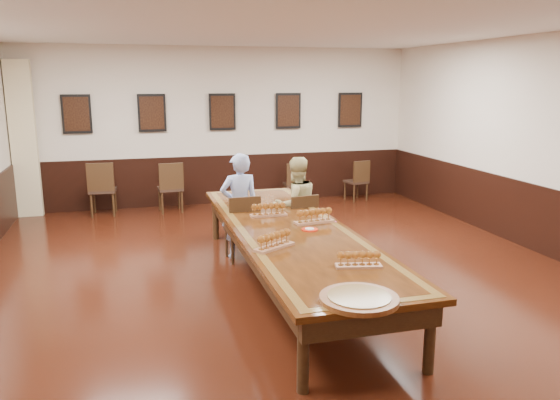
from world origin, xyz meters
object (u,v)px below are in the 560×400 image
object	(u,v)px
spare_chair_a	(103,188)
carved_platter	(359,299)
person_woman	(296,205)
chair_man	(242,227)
spare_chair_b	(170,187)
spare_chair_c	(294,183)
conference_table	(291,239)
spare_chair_d	(356,180)
chair_woman	(299,224)
person_man	(240,206)

from	to	relation	value
spare_chair_a	carved_platter	size ratio (longest dim) A/B	1.45
spare_chair_a	person_woman	xyz separation A→B (m)	(2.86, -3.23, 0.20)
chair_man	spare_chair_b	size ratio (longest dim) A/B	0.97
carved_platter	spare_chair_c	bearing A→B (deg)	77.52
spare_chair_a	carved_platter	bearing A→B (deg)	112.67
conference_table	carved_platter	size ratio (longest dim) A/B	7.01
spare_chair_c	spare_chair_b	bearing A→B (deg)	4.73
spare_chair_d	conference_table	size ratio (longest dim) A/B	0.17
spare_chair_a	carved_platter	world-z (taller)	spare_chair_a
chair_man	conference_table	size ratio (longest dim) A/B	0.19
chair_woman	spare_chair_d	bearing A→B (deg)	-134.89
spare_chair_b	spare_chair_d	bearing A→B (deg)	176.02
spare_chair_c	spare_chair_d	distance (m)	1.37
spare_chair_c	person_woman	size ratio (longest dim) A/B	0.60
spare_chair_b	person_man	distance (m)	3.26
spare_chair_b	conference_table	size ratio (longest dim) A/B	0.20
spare_chair_c	conference_table	xyz separation A→B (m)	(-1.41, -4.53, 0.18)
chair_man	carved_platter	world-z (taller)	chair_man
person_woman	carved_platter	xyz separation A→B (m)	(-0.56, -3.62, 0.05)
carved_platter	person_man	bearing A→B (deg)	94.41
conference_table	person_woman	bearing A→B (deg)	70.46
spare_chair_c	person_woman	distance (m)	3.38
chair_man	spare_chair_a	size ratio (longest dim) A/B	0.93
spare_chair_a	carved_platter	distance (m)	7.23
carved_platter	conference_table	bearing A→B (deg)	87.47
chair_man	carved_platter	xyz separation A→B (m)	(0.27, -3.52, 0.30)
person_man	conference_table	xyz separation A→B (m)	(0.38, -1.30, -0.15)
spare_chair_d	person_woman	distance (m)	3.93
spare_chair_a	spare_chair_b	distance (m)	1.26
chair_woman	spare_chair_a	world-z (taller)	spare_chair_a
chair_man	spare_chair_b	bearing A→B (deg)	-79.78
spare_chair_d	spare_chair_a	bearing A→B (deg)	-13.72
chair_woman	person_woman	world-z (taller)	person_woman
person_woman	spare_chair_a	bearing A→B (deg)	-58.03
spare_chair_a	person_man	distance (m)	3.82
person_man	person_woman	world-z (taller)	person_man
chair_man	spare_chair_a	xyz separation A→B (m)	(-2.02, 3.33, 0.04)
person_man	conference_table	size ratio (longest dim) A/B	0.31
spare_chair_c	spare_chair_d	xyz separation A→B (m)	(1.37, -0.07, 0.00)
chair_woman	person_man	world-z (taller)	person_man
chair_woman	person_woman	xyz separation A→B (m)	(-0.02, 0.10, 0.26)
spare_chair_c	carved_platter	size ratio (longest dim) A/B	1.22
spare_chair_a	spare_chair_c	xyz separation A→B (m)	(3.81, 0.00, -0.08)
spare_chair_b	conference_table	bearing A→B (deg)	100.39
person_man	carved_platter	xyz separation A→B (m)	(0.28, -3.62, 0.01)
spare_chair_b	conference_table	xyz separation A→B (m)	(1.14, -4.45, 0.12)
spare_chair_b	carved_platter	world-z (taller)	spare_chair_b
person_man	person_woman	distance (m)	0.84
spare_chair_a	person_woman	world-z (taller)	person_woman
chair_man	person_man	world-z (taller)	person_man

